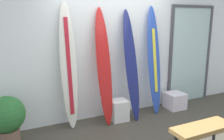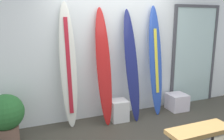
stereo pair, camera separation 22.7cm
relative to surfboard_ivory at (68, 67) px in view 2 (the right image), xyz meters
name	(u,v)px [view 2 (the right image)]	position (x,y,z in m)	size (l,w,h in m)	color
wall_back	(112,45)	(0.94, 0.27, 0.32)	(7.20, 0.20, 2.80)	white
surfboard_ivory	(68,67)	(0.00, 0.00, 0.00)	(0.31, 0.31, 2.19)	silver
surfboard_crimson	(104,67)	(0.62, -0.09, -0.03)	(0.27, 0.49, 2.11)	red
surfboard_navy	(132,66)	(1.17, -0.12, -0.06)	(0.28, 0.52, 2.08)	navy
surfboard_cobalt	(156,61)	(1.73, -0.06, 0.00)	(0.29, 0.42, 2.16)	#284BAF
display_block_left	(119,110)	(0.90, -0.15, -0.88)	(0.33, 0.33, 0.39)	silver
display_block_center	(177,102)	(2.26, -0.14, -0.91)	(0.39, 0.39, 0.34)	white
glass_door	(194,54)	(2.88, 0.15, 0.05)	(1.19, 0.06, 2.20)	silver
potted_plant	(6,116)	(-1.04, -0.25, -0.63)	(0.55, 0.55, 0.78)	brown
bench	(199,133)	(1.37, -1.74, -0.68)	(0.91, 0.32, 0.47)	olive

